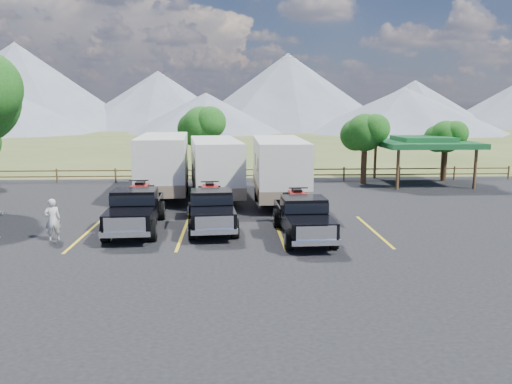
{
  "coord_description": "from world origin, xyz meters",
  "views": [
    {
      "loc": [
        0.02,
        -16.18,
        5.22
      ],
      "look_at": [
        1.07,
        4.87,
        1.6
      ],
      "focal_mm": 35.0,
      "sensor_mm": 36.0,
      "label": 1
    }
  ],
  "objects_px": {
    "person_a": "(53,220)",
    "trailer_left": "(164,165)",
    "rig_left": "(136,208)",
    "rig_center": "(211,207)",
    "trailer_right": "(279,169)",
    "pavilion": "(423,143)",
    "trailer_center": "(216,168)",
    "rig_right": "(303,215)"
  },
  "relations": [
    {
      "from": "person_a",
      "to": "trailer_left",
      "type": "bearing_deg",
      "value": -131.59
    },
    {
      "from": "rig_left",
      "to": "trailer_left",
      "type": "bearing_deg",
      "value": 86.34
    },
    {
      "from": "rig_left",
      "to": "trailer_left",
      "type": "relative_size",
      "value": 0.58
    },
    {
      "from": "rig_center",
      "to": "trailer_right",
      "type": "bearing_deg",
      "value": 54.37
    },
    {
      "from": "rig_left",
      "to": "rig_center",
      "type": "xyz_separation_m",
      "value": [
        3.18,
        0.16,
        -0.04
      ]
    },
    {
      "from": "rig_center",
      "to": "trailer_left",
      "type": "height_order",
      "value": "trailer_left"
    },
    {
      "from": "rig_left",
      "to": "person_a",
      "type": "bearing_deg",
      "value": -152.49
    },
    {
      "from": "pavilion",
      "to": "trailer_left",
      "type": "height_order",
      "value": "trailer_left"
    },
    {
      "from": "trailer_left",
      "to": "person_a",
      "type": "distance_m",
      "value": 10.18
    },
    {
      "from": "trailer_center",
      "to": "trailer_right",
      "type": "distance_m",
      "value": 3.68
    },
    {
      "from": "trailer_left",
      "to": "trailer_right",
      "type": "distance_m",
      "value": 6.82
    },
    {
      "from": "trailer_right",
      "to": "rig_center",
      "type": "bearing_deg",
      "value": -120.59
    },
    {
      "from": "trailer_right",
      "to": "trailer_left",
      "type": "bearing_deg",
      "value": 163.34
    },
    {
      "from": "rig_left",
      "to": "trailer_center",
      "type": "distance_m",
      "value": 7.82
    },
    {
      "from": "rig_center",
      "to": "trailer_left",
      "type": "bearing_deg",
      "value": 106.56
    },
    {
      "from": "rig_center",
      "to": "trailer_center",
      "type": "height_order",
      "value": "trailer_center"
    },
    {
      "from": "pavilion",
      "to": "rig_right",
      "type": "bearing_deg",
      "value": -126.39
    },
    {
      "from": "rig_left",
      "to": "person_a",
      "type": "distance_m",
      "value": 3.36
    },
    {
      "from": "trailer_right",
      "to": "person_a",
      "type": "height_order",
      "value": "trailer_right"
    },
    {
      "from": "trailer_left",
      "to": "rig_center",
      "type": "bearing_deg",
      "value": -72.59
    },
    {
      "from": "trailer_center",
      "to": "trailer_right",
      "type": "height_order",
      "value": "trailer_right"
    },
    {
      "from": "trailer_right",
      "to": "person_a",
      "type": "xyz_separation_m",
      "value": [
        -9.58,
        -7.65,
        -0.97
      ]
    },
    {
      "from": "rig_center",
      "to": "pavilion",
      "type": "bearing_deg",
      "value": 36.38
    },
    {
      "from": "rig_left",
      "to": "rig_center",
      "type": "bearing_deg",
      "value": 0.4
    },
    {
      "from": "rig_left",
      "to": "trailer_center",
      "type": "relative_size",
      "value": 0.61
    },
    {
      "from": "rig_right",
      "to": "rig_center",
      "type": "bearing_deg",
      "value": 153.45
    },
    {
      "from": "rig_center",
      "to": "person_a",
      "type": "distance_m",
      "value": 6.36
    },
    {
      "from": "pavilion",
      "to": "person_a",
      "type": "distance_m",
      "value": 24.38
    },
    {
      "from": "person_a",
      "to": "rig_left",
      "type": "bearing_deg",
      "value": -173.94
    },
    {
      "from": "rig_left",
      "to": "rig_center",
      "type": "distance_m",
      "value": 3.19
    },
    {
      "from": "rig_right",
      "to": "person_a",
      "type": "bearing_deg",
      "value": 178.91
    },
    {
      "from": "pavilion",
      "to": "rig_left",
      "type": "relative_size",
      "value": 1.04
    },
    {
      "from": "pavilion",
      "to": "rig_right",
      "type": "distance_m",
      "value": 17.18
    },
    {
      "from": "trailer_right",
      "to": "person_a",
      "type": "distance_m",
      "value": 12.3
    },
    {
      "from": "rig_left",
      "to": "trailer_center",
      "type": "height_order",
      "value": "trailer_center"
    },
    {
      "from": "trailer_left",
      "to": "trailer_right",
      "type": "xyz_separation_m",
      "value": [
        6.52,
        -2.0,
        -0.05
      ]
    },
    {
      "from": "rig_right",
      "to": "trailer_center",
      "type": "distance_m",
      "value": 9.46
    },
    {
      "from": "rig_left",
      "to": "trailer_left",
      "type": "height_order",
      "value": "trailer_left"
    },
    {
      "from": "pavilion",
      "to": "person_a",
      "type": "bearing_deg",
      "value": -145.16
    },
    {
      "from": "rig_center",
      "to": "trailer_right",
      "type": "distance_m",
      "value": 6.84
    },
    {
      "from": "rig_center",
      "to": "rig_right",
      "type": "distance_m",
      "value": 4.1
    },
    {
      "from": "trailer_right",
      "to": "rig_left",
      "type": "bearing_deg",
      "value": -137.75
    }
  ]
}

